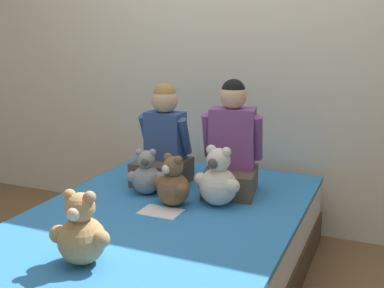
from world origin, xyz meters
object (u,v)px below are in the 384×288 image
(bed, at_px, (162,254))
(teddy_bear_at_foot_of_bed, at_px, (81,233))
(child_on_right, at_px, (232,147))
(teddy_bear_held_by_left_child, at_px, (146,175))
(teddy_bear_held_by_right_child, at_px, (218,180))
(teddy_bear_between_children, at_px, (173,184))
(child_on_left, at_px, (164,143))
(sign_card, at_px, (161,212))

(bed, bearing_deg, teddy_bear_at_foot_of_bed, -95.74)
(bed, height_order, child_on_right, child_on_right)
(child_on_right, xyz_separation_m, teddy_bear_held_by_left_child, (-0.43, -0.23, -0.16))
(bed, bearing_deg, teddy_bear_held_by_right_child, 47.70)
(child_on_right, relative_size, teddy_bear_at_foot_of_bed, 2.09)
(bed, xyz_separation_m, child_on_right, (0.21, 0.47, 0.49))
(bed, distance_m, teddy_bear_between_children, 0.37)
(child_on_left, xyz_separation_m, teddy_bear_held_by_right_child, (0.43, -0.23, -0.11))
(bed, height_order, child_on_left, child_on_left)
(child_on_left, distance_m, teddy_bear_between_children, 0.41)
(teddy_bear_between_children, relative_size, sign_card, 1.34)
(child_on_left, bearing_deg, child_on_right, 1.65)
(teddy_bear_held_by_left_child, bearing_deg, sign_card, -67.31)
(child_on_right, bearing_deg, teddy_bear_held_by_left_child, -161.77)
(child_on_left, height_order, teddy_bear_at_foot_of_bed, child_on_left)
(bed, height_order, teddy_bear_held_by_right_child, teddy_bear_held_by_right_child)
(bed, xyz_separation_m, teddy_bear_between_children, (-0.00, 0.14, 0.34))
(teddy_bear_between_children, bearing_deg, sign_card, -76.00)
(teddy_bear_at_foot_of_bed, xyz_separation_m, sign_card, (0.04, 0.61, -0.13))
(teddy_bear_held_by_left_child, distance_m, sign_card, 0.32)
(bed, bearing_deg, teddy_bear_between_children, 90.89)
(child_on_left, relative_size, teddy_bear_between_children, 2.16)
(teddy_bear_between_children, height_order, teddy_bear_at_foot_of_bed, teddy_bear_at_foot_of_bed)
(child_on_right, height_order, teddy_bear_between_children, child_on_right)
(child_on_right, distance_m, teddy_bear_held_by_right_child, 0.27)
(bed, distance_m, child_on_right, 0.71)
(teddy_bear_held_by_right_child, relative_size, teddy_bear_at_foot_of_bed, 1.05)
(teddy_bear_held_by_left_child, bearing_deg, child_on_left, 70.46)
(teddy_bear_between_children, bearing_deg, child_on_right, 78.67)
(teddy_bear_held_by_left_child, height_order, teddy_bear_held_by_right_child, teddy_bear_held_by_right_child)
(teddy_bear_held_by_left_child, relative_size, sign_card, 1.26)
(sign_card, bearing_deg, teddy_bear_held_by_right_child, 42.87)
(teddy_bear_at_foot_of_bed, height_order, sign_card, teddy_bear_at_foot_of_bed)
(bed, distance_m, teddy_bear_held_by_right_child, 0.48)
(child_on_right, relative_size, sign_card, 3.09)
(bed, xyz_separation_m, teddy_bear_at_foot_of_bed, (-0.06, -0.59, 0.35))
(teddy_bear_held_by_right_child, bearing_deg, sign_card, -127.12)
(child_on_left, height_order, sign_card, child_on_left)
(child_on_left, bearing_deg, teddy_bear_held_by_right_child, -26.48)
(child_on_right, xyz_separation_m, teddy_bear_at_foot_of_bed, (-0.27, -1.06, -0.14))
(sign_card, bearing_deg, child_on_left, 114.28)
(bed, relative_size, child_on_right, 3.01)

